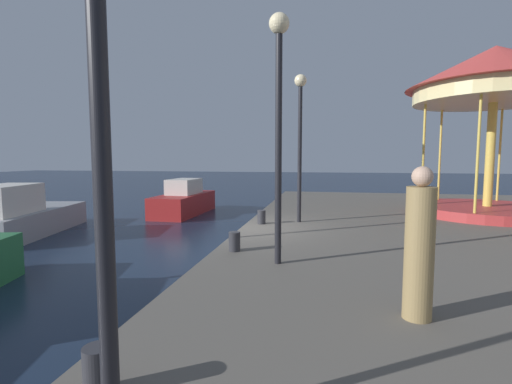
{
  "coord_description": "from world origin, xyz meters",
  "views": [
    {
      "loc": [
        2.29,
        -9.87,
        2.73
      ],
      "look_at": [
        -0.71,
        5.86,
        1.23
      ],
      "focal_mm": 25.71,
      "sensor_mm": 36.0,
      "label": 1
    }
  ],
  "objects": [
    {
      "name": "bollard_south",
      "position": [
        0.46,
        0.59,
        1.0
      ],
      "size": [
        0.24,
        0.24,
        0.4
      ],
      "primitive_type": "cylinder",
      "color": "#2D2D33",
      "rests_on": "quay_dock"
    },
    {
      "name": "bollard_center",
      "position": [
        0.45,
        -2.62,
        1.0
      ],
      "size": [
        0.24,
        0.24,
        0.4
      ],
      "primitive_type": "cylinder",
      "color": "#2D2D33",
      "rests_on": "quay_dock"
    },
    {
      "name": "bollard_north",
      "position": [
        0.49,
        -7.33,
        1.0
      ],
      "size": [
        0.24,
        0.24,
        0.4
      ],
      "primitive_type": "cylinder",
      "color": "#2D2D33",
      "rests_on": "quay_dock"
    },
    {
      "name": "lamp_post_far_end",
      "position": [
        1.52,
        1.11,
        3.77
      ],
      "size": [
        0.36,
        0.36,
        4.36
      ],
      "color": "black",
      "rests_on": "quay_dock"
    },
    {
      "name": "person_mid_promenade",
      "position": [
        3.39,
        -5.32,
        1.66
      ],
      "size": [
        0.34,
        0.34,
        1.83
      ],
      "color": "#937A4C",
      "rests_on": "quay_dock"
    },
    {
      "name": "carousel",
      "position": [
        7.68,
        3.68,
        4.97
      ],
      "size": [
        5.49,
        5.49,
        5.58
      ],
      "color": "#B23333",
      "rests_on": "quay_dock"
    },
    {
      "name": "lamp_post_mid_promenade",
      "position": [
        1.45,
        -3.34,
        3.82
      ],
      "size": [
        0.36,
        0.36,
        4.43
      ],
      "color": "black",
      "rests_on": "quay_dock"
    },
    {
      "name": "ground_plane",
      "position": [
        0.0,
        0.0,
        0.0
      ],
      "size": [
        120.0,
        120.0,
        0.0
      ],
      "primitive_type": "plane",
      "color": "#162338"
    },
    {
      "name": "motorboat_grey",
      "position": [
        -8.15,
        1.04,
        0.68
      ],
      "size": [
        2.86,
        5.43,
        1.85
      ],
      "color": "gray",
      "rests_on": "ground"
    },
    {
      "name": "motorboat_red",
      "position": [
        -4.46,
        6.83,
        0.65
      ],
      "size": [
        1.78,
        4.53,
        1.71
      ],
      "color": "maroon",
      "rests_on": "ground"
    }
  ]
}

